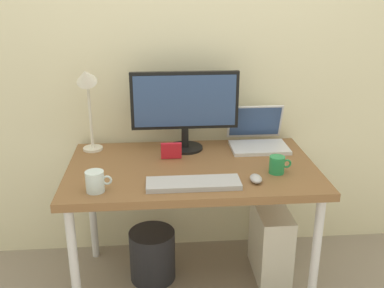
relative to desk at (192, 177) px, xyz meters
name	(u,v)px	position (x,y,z in m)	size (l,w,h in m)	color
ground_plane	(192,283)	(0.00, 0.00, -0.67)	(6.00, 6.00, 0.00)	gray
back_wall	(186,43)	(0.00, 0.44, 0.63)	(4.40, 0.04, 2.60)	beige
desk	(192,177)	(0.00, 0.00, 0.00)	(1.28, 0.76, 0.73)	brown
monitor	(185,105)	(-0.02, 0.25, 0.32)	(0.59, 0.20, 0.44)	black
laptop	(257,136)	(0.40, 0.27, 0.12)	(0.32, 0.28, 0.22)	silver
desk_lamp	(87,90)	(-0.54, 0.25, 0.42)	(0.11, 0.16, 0.49)	silver
keyboard	(193,183)	(-0.01, -0.24, 0.08)	(0.44, 0.14, 0.02)	#B2B2B7
mouse	(256,179)	(0.29, -0.22, 0.08)	(0.06, 0.09, 0.03)	#B2B2B7
coffee_mug	(277,165)	(0.41, -0.12, 0.11)	(0.11, 0.08, 0.09)	#268C4C
glass_cup	(95,181)	(-0.46, -0.26, 0.11)	(0.12, 0.08, 0.10)	silver
photo_frame	(171,151)	(-0.10, 0.10, 0.11)	(0.11, 0.02, 0.09)	red
computer_tower	(270,242)	(0.46, 0.06, -0.46)	(0.18, 0.36, 0.42)	silver
wastebasket	(152,255)	(-0.22, 0.07, -0.52)	(0.26, 0.26, 0.30)	#232328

